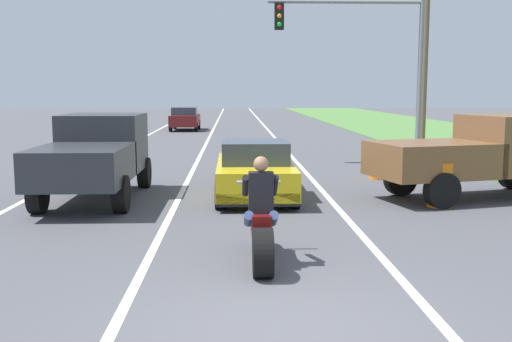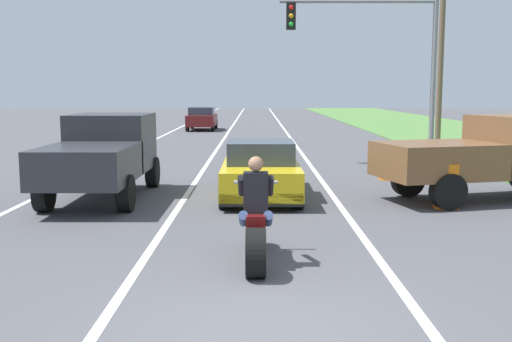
# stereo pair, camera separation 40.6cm
# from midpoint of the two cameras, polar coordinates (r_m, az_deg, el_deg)

# --- Properties ---
(ground_plane) EXTENTS (160.00, 160.00, 0.00)m
(ground_plane) POSITION_cam_midpoint_polar(r_m,az_deg,el_deg) (6.72, 0.43, -14.81)
(ground_plane) COLOR #4C4C51
(lane_stripe_left_solid) EXTENTS (0.14, 120.00, 0.01)m
(lane_stripe_left_solid) POSITION_cam_midpoint_polar(r_m,az_deg,el_deg) (26.82, -13.19, 1.98)
(lane_stripe_left_solid) COLOR white
(lane_stripe_left_solid) RESTS_ON ground
(lane_stripe_right_solid) EXTENTS (0.14, 120.00, 0.01)m
(lane_stripe_right_solid) POSITION_cam_midpoint_polar(r_m,az_deg,el_deg) (26.41, 2.35, 2.09)
(lane_stripe_right_solid) COLOR white
(lane_stripe_right_solid) RESTS_ON ground
(lane_stripe_centre_dashed) EXTENTS (0.14, 120.00, 0.01)m
(lane_stripe_centre_dashed) POSITION_cam_midpoint_polar(r_m,az_deg,el_deg) (26.37, -5.48, 2.05)
(lane_stripe_centre_dashed) COLOR white
(lane_stripe_centre_dashed) RESTS_ON ground
(grass_verge_right) EXTENTS (10.00, 120.00, 0.06)m
(grass_verge_right) POSITION_cam_midpoint_polar(r_m,az_deg,el_deg) (29.01, 22.71, 2.05)
(grass_verge_right) COLOR #517F3D
(grass_verge_right) RESTS_ON ground
(motorcycle_with_rider) EXTENTS (0.70, 2.21, 1.62)m
(motorcycle_with_rider) POSITION_cam_midpoint_polar(r_m,az_deg,el_deg) (8.86, -0.85, -5.21)
(motorcycle_with_rider) COLOR black
(motorcycle_with_rider) RESTS_ON ground
(sports_car_yellow) EXTENTS (1.84, 4.30, 1.37)m
(sports_car_yellow) POSITION_cam_midpoint_polar(r_m,az_deg,el_deg) (14.54, -0.92, 0.00)
(sports_car_yellow) COLOR yellow
(sports_car_yellow) RESTS_ON ground
(pickup_truck_left_lane_dark_grey) EXTENTS (2.02, 4.80, 1.98)m
(pickup_truck_left_lane_dark_grey) POSITION_cam_midpoint_polar(r_m,az_deg,el_deg) (14.66, -15.76, 1.66)
(pickup_truck_left_lane_dark_grey) COLOR #2D3035
(pickup_truck_left_lane_dark_grey) RESTS_ON ground
(pickup_truck_right_shoulder_brown) EXTENTS (5.14, 3.14, 1.98)m
(pickup_truck_right_shoulder_brown) POSITION_cam_midpoint_polar(r_m,az_deg,el_deg) (15.21, 19.82, 1.70)
(pickup_truck_right_shoulder_brown) COLOR brown
(pickup_truck_right_shoulder_brown) RESTS_ON ground
(traffic_light_mast_near) EXTENTS (5.49, 0.34, 6.00)m
(traffic_light_mast_near) POSITION_cam_midpoint_polar(r_m,az_deg,el_deg) (21.73, 10.41, 11.47)
(traffic_light_mast_near) COLOR gray
(traffic_light_mast_near) RESTS_ON ground
(utility_pole_roadside) EXTENTS (0.24, 0.24, 7.07)m
(utility_pole_roadside) POSITION_cam_midpoint_polar(r_m,az_deg,el_deg) (26.56, 15.32, 9.48)
(utility_pole_roadside) COLOR brown
(utility_pole_roadside) RESTS_ON ground
(construction_barrel_nearest) EXTENTS (0.58, 0.58, 1.00)m
(construction_barrel_nearest) POSITION_cam_midpoint_polar(r_m,az_deg,el_deg) (13.82, 16.32, -1.23)
(construction_barrel_nearest) COLOR orange
(construction_barrel_nearest) RESTS_ON ground
(construction_barrel_mid) EXTENTS (0.58, 0.58, 1.00)m
(construction_barrel_mid) POSITION_cam_midpoint_polar(r_m,az_deg,el_deg) (17.83, 10.98, 0.88)
(construction_barrel_mid) COLOR orange
(construction_barrel_mid) RESTS_ON ground
(distant_car_far_ahead) EXTENTS (1.80, 4.00, 1.50)m
(distant_car_far_ahead) POSITION_cam_midpoint_polar(r_m,az_deg,el_deg) (39.29, -7.06, 4.99)
(distant_car_far_ahead) COLOR maroon
(distant_car_far_ahead) RESTS_ON ground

